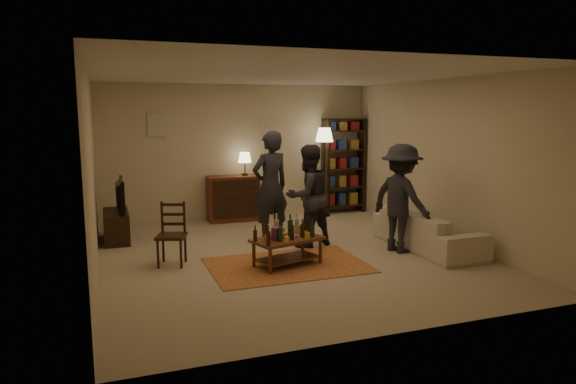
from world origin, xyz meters
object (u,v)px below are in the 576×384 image
dining_chair (172,232)px  sofa (427,230)px  floor_lamp (324,141)px  person_left (270,186)px  dresser (234,197)px  coffee_table (287,240)px  person_right (308,196)px  person_by_sofa (401,198)px  tv_stand (116,218)px  bookshelf (343,165)px

dining_chair → sofa: size_ratio=0.44×
floor_lamp → person_left: size_ratio=0.99×
dresser → person_left: person_left is taller
coffee_table → floor_lamp: (1.90, 3.03, 1.19)m
sofa → person_right: size_ratio=1.26×
person_right → person_by_sofa: 1.46m
coffee_table → person_right: bearing=52.7°
person_left → floor_lamp: bearing=-151.0°
dining_chair → tv_stand: size_ratio=0.86×
bookshelf → floor_lamp: bearing=-155.4°
sofa → person_left: person_left is taller
person_left → dresser: bearing=-97.8°
floor_lamp → dining_chair: bearing=-144.8°
person_by_sofa → dresser: bearing=15.1°
person_left → person_right: size_ratio=1.12×
dining_chair → person_right: 2.23m
tv_stand → sofa: (4.64, -2.20, -0.08)m
dresser → person_right: (0.65, -2.33, 0.35)m
sofa → person_left: bearing=58.5°
bookshelf → sofa: 3.26m
bookshelf → sofa: bookshelf is taller
coffee_table → dining_chair: size_ratio=1.20×
dresser → person_by_sofa: 3.65m
floor_lamp → person_left: 2.39m
tv_stand → person_by_sofa: (4.14, -2.19, 0.45)m
dining_chair → sofa: dining_chair is taller
dining_chair → person_left: bearing=44.6°
bookshelf → person_left: (-2.23, -1.84, -0.11)m
dining_chair → bookshelf: 4.81m
bookshelf → person_by_sofa: size_ratio=1.20×
dining_chair → person_left: 1.98m
coffee_table → sofa: bearing=2.6°
dresser → sofa: bearing=-52.5°
dresser → sofa: 3.93m
floor_lamp → bookshelf: bearing=24.6°
person_right → person_by_sofa: bearing=132.8°
tv_stand → sofa: bearing=-25.3°
floor_lamp → person_by_sofa: floor_lamp is taller
dresser → sofa: (2.39, -3.11, -0.17)m
person_left → bookshelf: bearing=-155.0°
floor_lamp → person_right: (-1.22, -2.14, -0.74)m
person_left → tv_stand: bearing=-33.7°
coffee_table → bookshelf: bearing=53.1°
tv_stand → dining_chair: bearing=-66.9°
tv_stand → floor_lamp: 4.36m
dining_chair → dresser: bearing=78.7°
dresser → bookshelf: (2.44, 0.07, 0.56)m
dining_chair → sofa: (3.93, -0.52, -0.17)m
dining_chair → floor_lamp: size_ratio=0.50×
dining_chair → floor_lamp: bearing=54.5°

